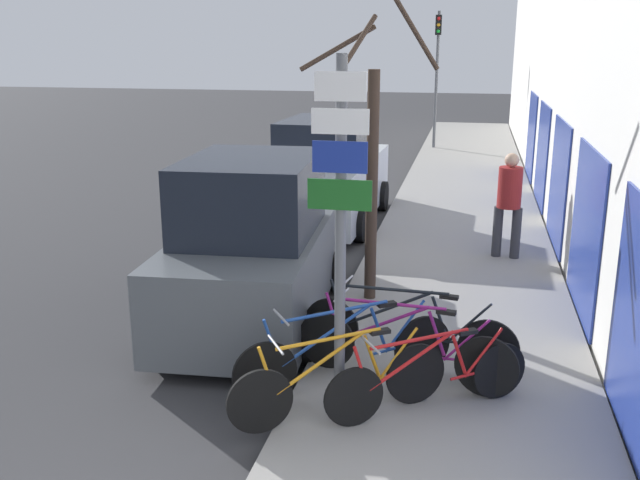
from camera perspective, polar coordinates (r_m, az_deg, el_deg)
The scene contains 14 objects.
ground_plane at distance 14.83m, azimuth 1.22°, elevation 1.22°, with size 80.00×80.00×0.00m, color #333335.
sidewalk_curb at distance 17.29m, azimuth 11.51°, elevation 3.25°, with size 3.20×32.00×0.15m.
building_facade at distance 16.93m, azimuth 18.18°, elevation 13.27°, with size 0.23×32.00×6.50m.
signpost at distance 6.47m, azimuth 1.63°, elevation 1.23°, with size 0.58×0.12×3.44m.
bicycle_0 at distance 6.99m, azimuth 1.67°, elevation -11.25°, with size 1.92×1.25×0.88m.
bicycle_1 at distance 7.18m, azimuth 8.74°, elevation -10.83°, with size 1.89×1.21×0.83m.
bicycle_2 at distance 7.52m, azimuth 2.18°, elevation -9.07°, with size 2.07×1.42×0.93m.
bicycle_3 at distance 7.72m, azimuth 6.67°, elevation -8.55°, with size 2.39×0.58×0.91m.
bicycle_4 at distance 8.11m, azimuth 6.96°, elevation -7.31°, with size 2.46×0.55×0.92m.
parked_car_0 at distance 9.54m, azimuth -5.22°, elevation -0.74°, with size 2.22×4.35×2.26m.
parked_car_1 at distance 14.80m, azimuth 0.65°, elevation 5.15°, with size 2.16×4.43×2.18m.
pedestrian_near at distance 12.27m, azimuth 14.89°, elevation 3.28°, with size 0.46×0.39×1.77m.
street_tree at distance 9.75m, azimuth 4.18°, elevation 5.94°, with size 1.78×0.83×4.48m.
traffic_light at distance 24.85m, azimuth 9.35°, elevation 13.92°, with size 0.20×0.30×4.50m.
Camera 1 is at (2.69, -2.91, 3.69)m, focal length 40.00 mm.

